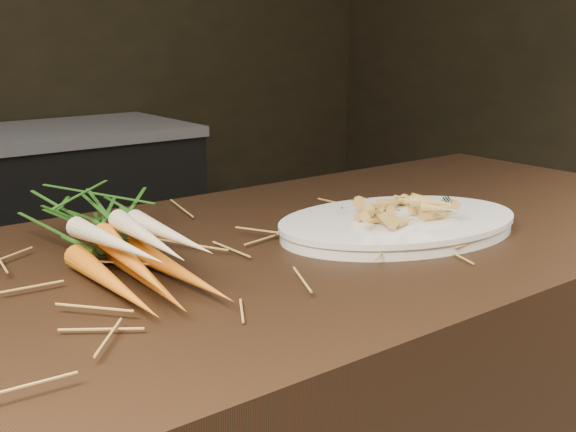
{
  "coord_description": "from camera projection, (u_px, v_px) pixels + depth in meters",
  "views": [
    {
      "loc": [
        -0.24,
        -0.51,
        1.21
      ],
      "look_at": [
        0.33,
        0.24,
        0.96
      ],
      "focal_mm": 45.0,
      "sensor_mm": 36.0,
      "label": 1
    }
  ],
  "objects": [
    {
      "name": "straw_bedding",
      "position": [
        30.0,
        293.0,
        0.84
      ],
      "size": [
        1.4,
        0.6,
        0.02
      ],
      "primitive_type": null,
      "color": "#B08D42",
      "rests_on": "main_counter"
    },
    {
      "name": "root_veg_bunch",
      "position": [
        108.0,
        230.0,
        0.98
      ],
      "size": [
        0.18,
        0.47,
        0.09
      ],
      "rotation": [
        0.0,
        0.0,
        -0.11
      ],
      "color": "#C5611A",
      "rests_on": "main_counter"
    },
    {
      "name": "serving_platter",
      "position": [
        399.0,
        226.0,
        1.11
      ],
      "size": [
        0.43,
        0.33,
        0.02
      ],
      "primitive_type": null,
      "rotation": [
        0.0,
        0.0,
        -0.2
      ],
      "color": "white",
      "rests_on": "main_counter"
    },
    {
      "name": "roasted_veg_heap",
      "position": [
        399.0,
        206.0,
        1.11
      ],
      "size": [
        0.21,
        0.17,
        0.04
      ],
      "primitive_type": null,
      "rotation": [
        0.0,
        0.0,
        -0.2
      ],
      "color": "#BC8A3F",
      "rests_on": "serving_platter"
    },
    {
      "name": "serving_fork",
      "position": [
        477.0,
        211.0,
        1.16
      ],
      "size": [
        0.1,
        0.12,
        0.0
      ],
      "primitive_type": "cube",
      "rotation": [
        0.0,
        0.0,
        -0.69
      ],
      "color": "silver",
      "rests_on": "serving_platter"
    }
  ]
}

